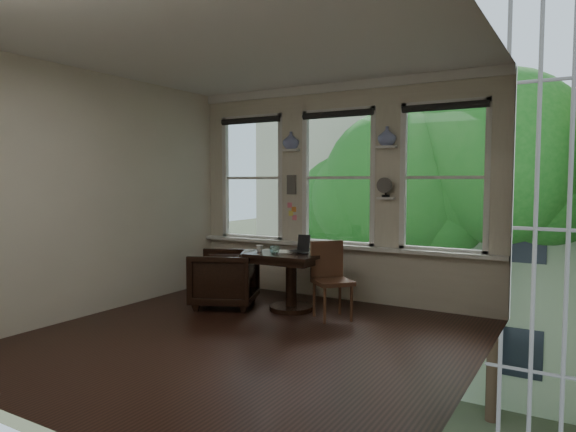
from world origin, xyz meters
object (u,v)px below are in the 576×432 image
Objects in this scene: table at (291,281)px; armchair_left at (224,278)px; mug at (260,248)px; laptop at (296,253)px; side_chair_right at (333,281)px.

table is 1.10× the size of armchair_left.
laptop is at bearing 9.44° from mug.
table is 2.58× the size of laptop.
table is 0.66m from side_chair_right.
table is at bearing 84.28° from armchair_left.
side_chair_right reaches higher than mug.
table is at bearing 121.49° from side_chair_right.
table reaches higher than armchair_left.
laptop is (0.98, 0.19, 0.39)m from armchair_left.
side_chair_right is 9.86× the size of mug.
mug is (-0.49, -0.08, 0.03)m from laptop.
armchair_left is 1.07m from laptop.
armchair_left is at bearing 137.71° from side_chair_right.
side_chair_right is 0.60m from laptop.
mug reaches higher than table.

